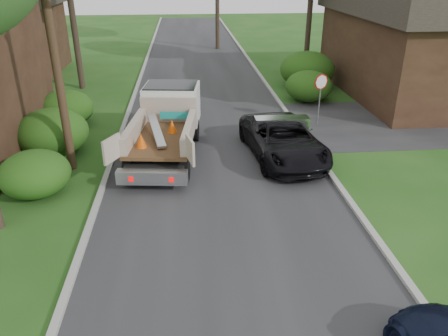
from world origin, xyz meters
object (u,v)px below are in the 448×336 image
house_left_far (2,28)px  flatbed_truck (168,118)px  house_right (431,39)px  stop_sign (321,89)px  utility_pole (50,27)px  black_pickup (283,139)px

house_left_far → flatbed_truck: (11.65, -15.27, -1.73)m
house_left_far → house_right: (26.50, -8.00, 0.11)m
stop_sign → utility_pole: size_ratio=0.25×
stop_sign → house_left_far: bearing=145.2°
utility_pole → house_left_far: (-8.02, 17.02, -2.12)m
stop_sign → house_left_far: 22.81m
house_right → flatbed_truck: 16.64m
flatbed_truck → house_left_far: bearing=134.4°
flatbed_truck → black_pickup: 4.77m
house_right → black_pickup: size_ratio=2.37×
stop_sign → house_right: size_ratio=0.19×
flatbed_truck → black_pickup: (4.53, -1.41, -0.56)m
stop_sign → utility_pole: utility_pole is taller
house_left_far → house_right: house_right is taller
house_left_far → house_right: 27.68m
utility_pole → house_left_far: 18.93m
stop_sign → house_left_far: size_ratio=0.33×
flatbed_truck → black_pickup: flatbed_truck is taller
house_right → black_pickup: (-10.33, -8.68, -2.40)m
stop_sign → black_pickup: (-2.53, -3.68, -1.02)m
house_right → house_left_far: bearing=163.2°
flatbed_truck → black_pickup: bearing=-10.2°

